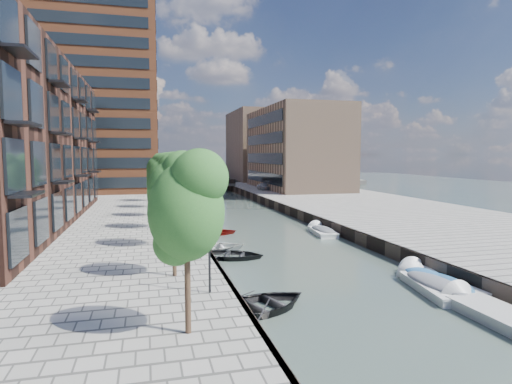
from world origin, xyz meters
name	(u,v)px	position (x,y,z in m)	size (l,w,h in m)	color
water	(231,213)	(0.00, 40.00, 0.00)	(300.00, 300.00, 0.00)	#38473F
quay_right	(353,205)	(16.00, 40.00, 0.50)	(20.00, 140.00, 1.00)	gray
quay_wall_left	(180,210)	(-6.10, 40.00, 0.50)	(0.25, 140.00, 1.00)	#332823
quay_wall_right	(280,207)	(6.10, 40.00, 0.50)	(0.25, 140.00, 1.00)	#332823
far_closure	(186,180)	(0.00, 100.00, 0.50)	(80.00, 40.00, 1.00)	gray
apartment_block	(20,142)	(-20.00, 30.00, 8.00)	(8.00, 38.00, 14.00)	black
tower	(99,99)	(-17.00, 65.00, 16.00)	(18.00, 18.00, 30.00)	brown
tan_block_near	(296,149)	(16.00, 62.00, 8.00)	(12.00, 25.00, 14.00)	#9C7960
tan_block_far	(259,146)	(16.00, 88.00, 9.00)	(12.00, 20.00, 16.00)	#9C7960
bridge	(199,184)	(0.00, 72.00, 1.39)	(13.00, 6.00, 1.30)	gray
tree_0	(186,205)	(-8.50, 4.00, 5.31)	(2.50, 2.50, 5.95)	#382619
tree_1	(173,188)	(-8.50, 11.00, 5.31)	(2.50, 2.50, 5.95)	#382619
tree_2	(167,180)	(-8.50, 18.00, 5.31)	(2.50, 2.50, 5.95)	#382619
tree_3	(163,175)	(-8.50, 25.00, 5.31)	(2.50, 2.50, 5.95)	#382619
tree_4	(160,172)	(-8.50, 32.00, 5.31)	(2.50, 2.50, 5.95)	#382619
tree_5	(158,169)	(-8.50, 39.00, 5.31)	(2.50, 2.50, 5.95)	#382619
tree_6	(156,167)	(-8.50, 46.00, 5.31)	(2.50, 2.50, 5.95)	#382619
lamp_0	(209,235)	(-7.20, 8.00, 3.51)	(0.24, 0.24, 4.12)	black
lamp_1	(180,198)	(-7.20, 24.00, 3.51)	(0.24, 0.24, 4.12)	black
lamp_2	(170,184)	(-7.20, 40.00, 3.51)	(0.24, 0.24, 4.12)	black
sloop_0	(260,311)	(-4.96, 7.91, 0.00)	(3.54, 4.95, 1.03)	black
sloop_1	(231,258)	(-4.39, 17.76, 0.00)	(3.20, 4.48, 0.93)	black
sloop_2	(212,234)	(-4.33, 26.68, 0.00)	(3.04, 4.25, 0.88)	maroon
sloop_3	(211,251)	(-5.33, 20.21, 0.00)	(3.46, 4.85, 1.00)	white
sloop_4	(188,210)	(-4.78, 44.17, 0.00)	(3.14, 4.40, 0.91)	black
motorboat_0	(425,278)	(4.90, 9.91, 0.20)	(2.87, 5.09, 1.61)	white
motorboat_1	(431,285)	(4.37, 8.71, 0.21)	(2.61, 5.40, 1.73)	silver
motorboat_2	(494,317)	(4.37, 4.54, 0.11)	(1.98, 5.65, 1.88)	#BCBCBA
motorboat_3	(439,284)	(4.98, 8.88, 0.19)	(1.78, 4.79, 1.58)	silver
motorboat_4	(322,231)	(5.12, 24.70, 0.19)	(2.16, 4.82, 1.55)	white
car	(264,186)	(9.41, 59.57, 1.62)	(1.47, 3.66, 1.25)	#B8BABD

